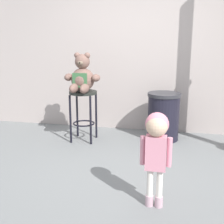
% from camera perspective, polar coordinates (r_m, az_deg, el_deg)
% --- Properties ---
extents(ground_plane, '(24.00, 24.00, 0.00)m').
position_cam_1_polar(ground_plane, '(3.55, 0.88, -11.79)').
color(ground_plane, slate).
extents(building_wall, '(7.10, 0.30, 3.45)m').
position_cam_1_polar(building_wall, '(5.13, 5.38, 15.87)').
color(building_wall, '#B0A39D').
rests_on(building_wall, ground_plane).
extents(bar_stool_with_teddy, '(0.42, 0.42, 0.78)m').
position_cam_1_polar(bar_stool_with_teddy, '(4.51, -5.60, 1.35)').
color(bar_stool_with_teddy, black).
rests_on(bar_stool_with_teddy, ground_plane).
extents(teddy_bear, '(0.55, 0.49, 0.58)m').
position_cam_1_polar(teddy_bear, '(4.42, -5.84, 6.72)').
color(teddy_bear, brown).
rests_on(teddy_bear, bar_stool_with_teddy).
extents(child_walking, '(0.29, 0.23, 0.91)m').
position_cam_1_polar(child_walking, '(2.68, 8.64, -5.38)').
color(child_walking, '#C19CAA').
rests_on(child_walking, ground_plane).
extents(trash_bin, '(0.52, 0.52, 0.74)m').
position_cam_1_polar(trash_bin, '(4.65, 9.97, -0.81)').
color(trash_bin, black).
rests_on(trash_bin, ground_plane).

